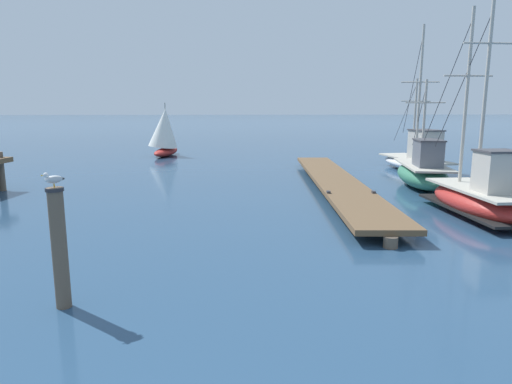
% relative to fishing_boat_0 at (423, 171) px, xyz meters
% --- Properties ---
extents(floating_dock, '(2.86, 16.66, 0.53)m').
position_rel_fishing_boat_0_xyz_m(floating_dock, '(-3.91, -0.25, -0.34)').
color(floating_dock, brown).
rests_on(floating_dock, ground).
extents(fishing_boat_0, '(2.76, 7.28, 7.06)m').
position_rel_fishing_boat_0_xyz_m(fishing_boat_0, '(0.00, 0.00, 0.00)').
color(fishing_boat_0, '#337556').
rests_on(fishing_boat_0, ground).
extents(fishing_boat_1, '(1.97, 6.79, 6.67)m').
position_rel_fishing_boat_0_xyz_m(fishing_boat_1, '(-0.43, -5.40, -0.05)').
color(fishing_boat_1, '#AD2823').
rests_on(fishing_boat_1, ground).
extents(fishing_boat_2, '(2.60, 6.25, 4.96)m').
position_rel_fishing_boat_0_xyz_m(fishing_boat_2, '(1.81, 4.85, -0.03)').
color(fishing_boat_2, silver).
rests_on(fishing_boat_2, ground).
extents(mooring_piling, '(0.30, 0.30, 2.14)m').
position_rel_fishing_boat_0_xyz_m(mooring_piling, '(-11.38, -11.36, 0.40)').
color(mooring_piling, brown).
rests_on(mooring_piling, ground).
extents(perched_seagull, '(0.35, 0.26, 0.26)m').
position_rel_fishing_boat_0_xyz_m(perched_seagull, '(-11.37, -11.36, 1.58)').
color(perched_seagull, gold).
rests_on(perched_seagull, mooring_piling).
extents(distant_sailboat, '(2.65, 4.22, 3.75)m').
position_rel_fishing_boat_0_xyz_m(distant_sailboat, '(-12.92, 13.46, 0.98)').
color(distant_sailboat, '#AD2823').
rests_on(distant_sailboat, ground).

